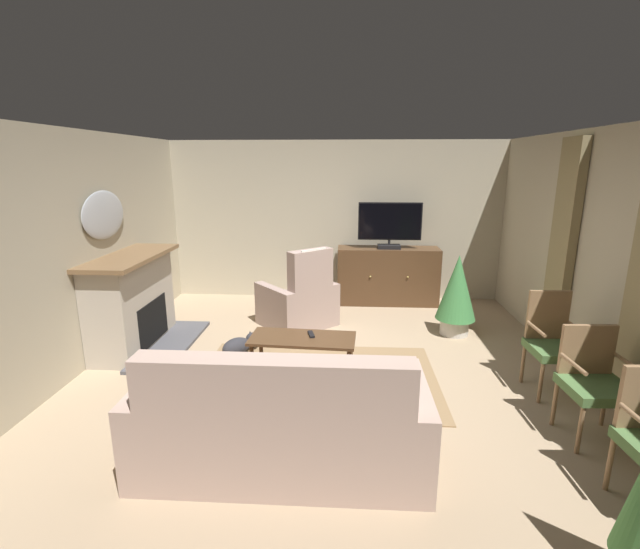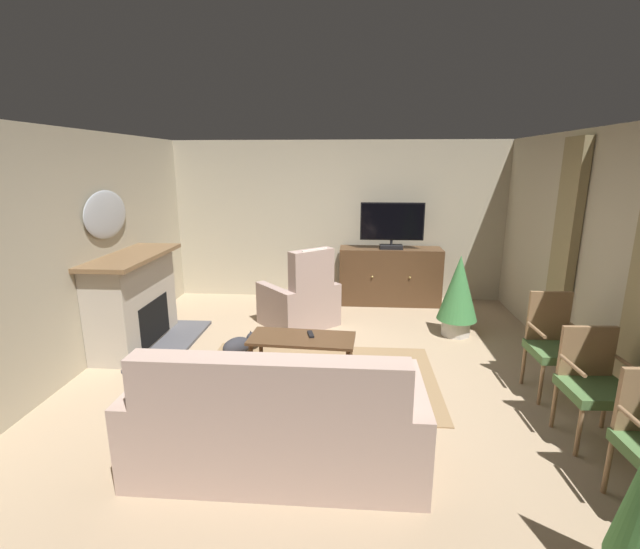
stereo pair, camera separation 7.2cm
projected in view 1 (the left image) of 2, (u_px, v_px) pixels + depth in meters
ground_plane at (328, 378)px, 4.77m from camera, size 5.95×6.44×0.04m
wall_back at (336, 221)px, 7.32m from camera, size 5.95×0.10×2.57m
wall_left at (66, 256)px, 4.60m from camera, size 0.10×6.44×2.57m
wall_right_with_window at (610, 262)px, 4.29m from camera, size 0.10×6.44×2.57m
curtain_panel_far at (564, 237)px, 4.99m from camera, size 0.10×0.44×2.16m
rug_central at (317, 378)px, 4.71m from camera, size 2.51×1.67×0.01m
fireplace at (134, 303)px, 5.42m from camera, size 0.96×1.58×1.15m
wall_mirror_oval at (104, 215)px, 5.17m from camera, size 0.06×0.91×0.56m
tv_cabinet at (387, 277)px, 7.14m from camera, size 1.60×0.50×0.91m
television at (390, 224)px, 6.88m from camera, size 0.98×0.20×0.72m
coffee_table at (303, 342)px, 4.66m from camera, size 1.13×0.55×0.45m
tv_remote at (311, 334)px, 4.70m from camera, size 0.09×0.18×0.02m
sofa_floral at (281, 427)px, 3.28m from camera, size 2.13×0.94×1.01m
armchair_beside_cabinet at (300, 302)px, 6.16m from camera, size 1.20×1.20×1.14m
side_chair_tucked_against_wall at (594, 379)px, 3.62m from camera, size 0.51×0.48×0.92m
side_chair_far_end at (552, 341)px, 4.37m from camera, size 0.46×0.48×0.99m
potted_plant_tall_palm_by_window at (457, 292)px, 5.79m from camera, size 0.52×0.52×1.08m
cat at (239, 345)px, 5.27m from camera, size 0.54×0.53×0.24m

